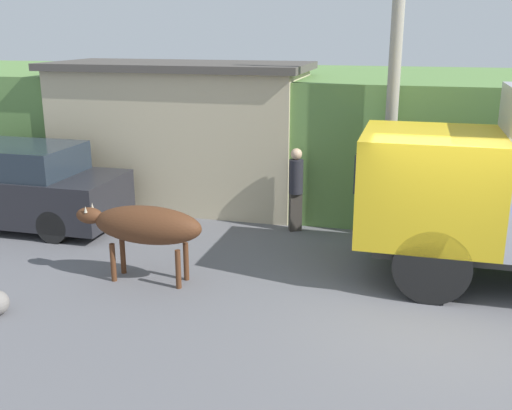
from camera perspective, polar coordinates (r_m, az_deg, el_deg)
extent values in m
plane|color=slate|center=(9.26, 17.67, -10.29)|extent=(60.00, 60.00, 0.00)
cube|color=#608C47|center=(15.49, 17.16, 6.22)|extent=(32.00, 6.51, 3.00)
cube|color=#C6B793|center=(14.37, -7.14, 6.40)|extent=(5.69, 2.40, 3.15)
cube|color=#4C4742|center=(14.18, -7.38, 13.01)|extent=(5.99, 2.70, 0.16)
cube|color=gold|center=(10.15, 16.14, 1.93)|extent=(2.18, 2.29, 1.69)
cube|color=#232D38|center=(10.11, 9.98, 4.05)|extent=(0.04, 1.95, 0.59)
cylinder|color=black|center=(9.61, 16.37, -5.33)|extent=(1.18, 0.50, 1.18)
ellipsoid|color=#512D19|center=(9.91, -10.28, -1.89)|extent=(1.86, 0.64, 0.64)
ellipsoid|color=#512D19|center=(10.36, -15.57, -0.97)|extent=(0.47, 0.28, 0.28)
cone|color=#B7AD93|center=(10.23, -15.93, -0.41)|extent=(0.06, 0.06, 0.11)
cone|color=#B7AD93|center=(10.41, -15.33, -0.08)|extent=(0.06, 0.06, 0.11)
cylinder|color=#512D19|center=(10.23, -13.45, -5.34)|extent=(0.09, 0.09, 0.65)
cylinder|color=#512D19|center=(10.52, -12.57, -4.68)|extent=(0.09, 0.09, 0.65)
cylinder|color=#512D19|center=(9.76, -7.42, -6.09)|extent=(0.09, 0.09, 0.65)
cylinder|color=#512D19|center=(10.06, -6.68, -5.36)|extent=(0.09, 0.09, 0.65)
cube|color=#232328|center=(13.76, -22.08, 0.95)|extent=(4.72, 1.87, 0.96)
cube|color=#232D38|center=(13.52, -22.03, 4.10)|extent=(2.60, 1.72, 0.60)
cylinder|color=black|center=(12.41, -18.61, -1.88)|extent=(0.66, 0.30, 0.66)
cube|color=#38332D|center=(12.42, 3.76, -0.66)|extent=(0.29, 0.26, 0.81)
cylinder|color=#26262D|center=(12.22, 3.83, 2.72)|extent=(0.39, 0.39, 0.70)
sphere|color=#DBB28E|center=(12.12, 3.87, 4.86)|extent=(0.23, 0.23, 0.23)
cylinder|color=#9E998E|center=(11.82, 12.98, 11.38)|extent=(0.24, 0.24, 6.18)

